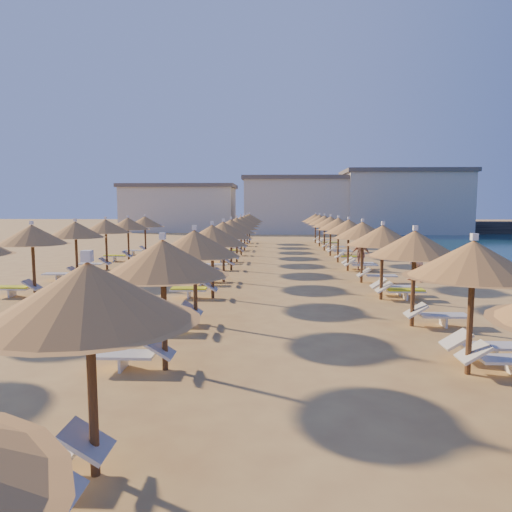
{
  "coord_description": "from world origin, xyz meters",
  "views": [
    {
      "loc": [
        -0.72,
        -15.61,
        3.42
      ],
      "look_at": [
        -1.46,
        4.0,
        1.3
      ],
      "focal_mm": 32.0,
      "sensor_mm": 36.0,
      "label": 1
    }
  ],
  "objects_px": {
    "parasol_row_west": "(228,229)",
    "jetty": "(492,228)",
    "beachgoer_c": "(360,254)",
    "parasol_row_east": "(355,229)",
    "beachgoer_b": "(417,261)"
  },
  "relations": [
    {
      "from": "parasol_row_west",
      "to": "jetty",
      "type": "bearing_deg",
      "value": 50.91
    },
    {
      "from": "jetty",
      "to": "parasol_row_west",
      "type": "distance_m",
      "value": 48.57
    },
    {
      "from": "jetty",
      "to": "beachgoer_c",
      "type": "distance_m",
      "value": 42.58
    },
    {
      "from": "jetty",
      "to": "parasol_row_east",
      "type": "relative_size",
      "value": 0.67
    },
    {
      "from": "parasol_row_east",
      "to": "beachgoer_b",
      "type": "distance_m",
      "value": 3.32
    },
    {
      "from": "jetty",
      "to": "beachgoer_c",
      "type": "xyz_separation_m",
      "value": [
        -23.61,
        -35.44,
        0.1
      ]
    },
    {
      "from": "parasol_row_east",
      "to": "parasol_row_west",
      "type": "bearing_deg",
      "value": 180.0
    },
    {
      "from": "jetty",
      "to": "beachgoer_c",
      "type": "height_order",
      "value": "beachgoer_c"
    },
    {
      "from": "jetty",
      "to": "parasol_row_west",
      "type": "bearing_deg",
      "value": -133.99
    },
    {
      "from": "jetty",
      "to": "parasol_row_east",
      "type": "bearing_deg",
      "value": -127.76
    },
    {
      "from": "parasol_row_west",
      "to": "beachgoer_c",
      "type": "height_order",
      "value": "parasol_row_west"
    },
    {
      "from": "beachgoer_b",
      "to": "parasol_row_west",
      "type": "bearing_deg",
      "value": -139.22
    },
    {
      "from": "jetty",
      "to": "parasol_row_east",
      "type": "height_order",
      "value": "parasol_row_east"
    },
    {
      "from": "beachgoer_c",
      "to": "beachgoer_b",
      "type": "distance_m",
      "value": 4.23
    },
    {
      "from": "jetty",
      "to": "beachgoer_b",
      "type": "relative_size",
      "value": 15.53
    }
  ]
}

